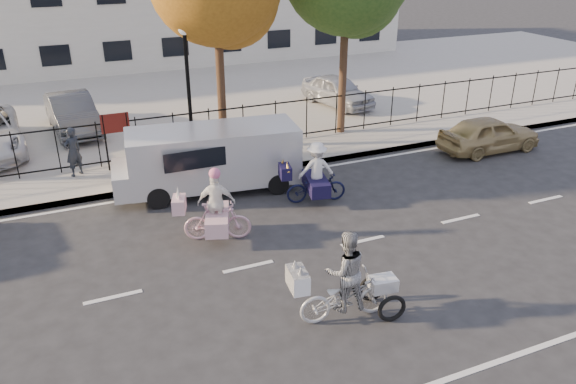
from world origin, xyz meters
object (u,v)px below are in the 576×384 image
bull_bike (315,178)px  pedestrian (73,152)px  zebra_trike (345,286)px  lamppost (187,69)px  white_van (210,157)px  lot_car_d (338,91)px  unicorn_bike (216,214)px  gold_sedan (489,134)px  lot_car_c (72,113)px

bull_bike → pedestrian: bull_bike is taller
zebra_trike → pedestrian: bearing=31.9°
lamppost → white_van: lamppost is taller
pedestrian → lot_car_d: pedestrian is taller
zebra_trike → lamppost: bearing=10.9°
unicorn_bike → gold_sedan: size_ratio=0.53×
gold_sedan → lot_car_c: size_ratio=0.87×
lamppost → bull_bike: lamppost is taller
gold_sedan → pedestrian: (-13.35, 3.00, 0.30)m
white_van → lot_car_d: bearing=46.7°
pedestrian → lot_car_c: bearing=-126.0°
bull_bike → gold_sedan: (7.29, 1.28, -0.09)m
lamppost → zebra_trike: lamppost is taller
white_van → bull_bike: bearing=-30.4°
lamppost → white_van: bearing=-91.6°
pedestrian → lot_car_c: 4.46m
bull_bike → white_van: (-2.46, 1.89, 0.33)m
zebra_trike → white_van: 6.94m
lamppost → zebra_trike: (0.62, -9.29, -2.37)m
unicorn_bike → lot_car_c: (-2.61, 9.73, 0.14)m
zebra_trike → unicorn_bike: zebra_trike is taller
white_van → lot_car_d: size_ratio=1.48×
lamppost → white_van: 3.17m
pedestrian → lot_car_d: bearing=166.2°
lot_car_c → lot_car_d: 10.73m
zebra_trike → unicorn_bike: (-1.41, 4.01, -0.03)m
gold_sedan → white_van: bearing=86.8°
white_van → gold_sedan: bearing=3.6°
white_van → pedestrian: white_van is taller
gold_sedan → zebra_trike: bearing=125.2°
zebra_trike → pedestrian: (-4.30, 9.29, 0.18)m
white_van → lot_car_c: bearing=123.1°
zebra_trike → gold_sedan: (9.06, 6.29, -0.12)m
white_van → pedestrian: bearing=153.6°
unicorn_bike → white_van: (0.72, 2.89, 0.33)m
bull_bike → white_van: size_ratio=0.36×
zebra_trike → lot_car_c: (-4.02, 13.74, 0.10)m
zebra_trike → gold_sedan: 11.03m
lamppost → unicorn_bike: bearing=-98.5°
bull_bike → lot_car_c: bull_bike is taller
pedestrian → lot_car_c: (0.28, 4.45, -0.08)m
gold_sedan → pedestrian: bearing=77.7°
zebra_trike → lot_car_c: 14.32m
zebra_trike → unicorn_bike: 4.25m
unicorn_bike → lot_car_d: bearing=-23.4°
lot_car_c → bull_bike: bearing=-62.4°
zebra_trike → lot_car_d: zebra_trike is taller
unicorn_bike → pedestrian: (-2.89, 5.28, 0.21)m
bull_bike → gold_sedan: size_ratio=0.54×
gold_sedan → lot_car_c: (-13.08, 7.45, 0.22)m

